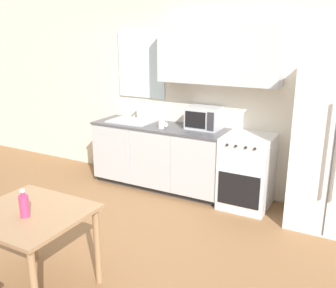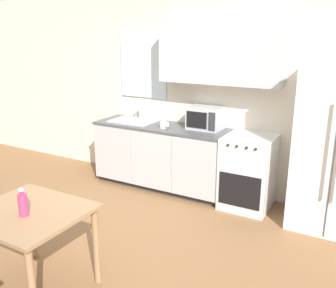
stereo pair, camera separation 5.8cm
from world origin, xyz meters
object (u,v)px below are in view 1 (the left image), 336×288
(coffee_mug, at_px, (162,125))
(drink_bottle, at_px, (24,205))
(microwave, at_px, (204,118))
(oven_range, at_px, (247,172))
(dining_table, at_px, (30,225))
(refrigerator, at_px, (336,147))

(coffee_mug, relative_size, drink_bottle, 0.53)
(drink_bottle, bearing_deg, microwave, 82.45)
(oven_range, bearing_deg, drink_bottle, -111.64)
(microwave, distance_m, drink_bottle, 2.73)
(microwave, height_order, drink_bottle, microwave)
(oven_range, xyz_separation_m, coffee_mug, (-1.16, -0.12, 0.50))
(dining_table, distance_m, drink_bottle, 0.23)
(refrigerator, relative_size, dining_table, 2.06)
(oven_range, relative_size, coffee_mug, 7.64)
(coffee_mug, bearing_deg, refrigerator, 2.13)
(refrigerator, distance_m, coffee_mug, 2.15)
(microwave, height_order, dining_table, microwave)
(oven_range, distance_m, coffee_mug, 1.27)
(dining_table, bearing_deg, coffee_mug, 92.49)
(refrigerator, xyz_separation_m, drink_bottle, (-2.01, -2.54, -0.09))
(refrigerator, bearing_deg, drink_bottle, -128.39)
(refrigerator, height_order, microwave, refrigerator)
(oven_range, relative_size, refrigerator, 0.49)
(oven_range, bearing_deg, refrigerator, -2.13)
(refrigerator, height_order, drink_bottle, refrigerator)
(refrigerator, distance_m, microwave, 1.66)
(dining_table, height_order, drink_bottle, drink_bottle)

